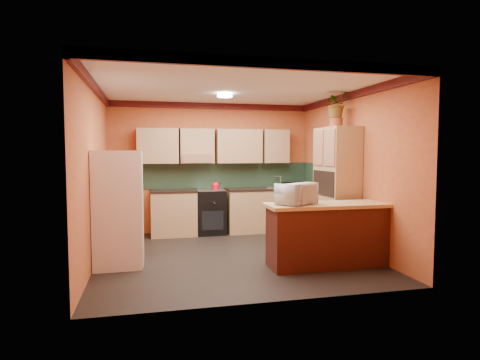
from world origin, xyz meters
The scene contains 15 objects.
room_shell centered at (0.02, 0.28, 2.09)m, with size 4.24×4.24×2.72m.
base_cabinets_back centered at (0.55, 1.80, 0.44)m, with size 3.65×0.60×0.88m, color tan.
countertop_back centered at (0.55, 1.80, 0.90)m, with size 3.65×0.62×0.04m, color black.
stove centered at (-0.08, 1.80, 0.46)m, with size 0.58×0.58×0.91m, color black.
kettle centered at (0.02, 1.75, 1.00)m, with size 0.17×0.17×0.18m, color #AE0B18, non-canonical shape.
sink centered at (1.32, 1.80, 0.94)m, with size 0.48×0.40×0.03m, color silver.
base_cabinets_right centered at (1.80, 1.11, 0.44)m, with size 0.60×0.80×0.88m, color tan.
countertop_right centered at (1.80, 1.11, 0.90)m, with size 0.62×0.80×0.04m, color black.
fridge centered at (-1.75, -0.22, 0.85)m, with size 0.68×0.66×1.70m, color white.
pantry centered at (1.85, 0.04, 1.05)m, with size 0.48×0.90×2.10m, color tan.
fern_pot centered at (1.85, 0.09, 2.18)m, with size 0.22×0.22×0.16m, color brown.
fern centered at (1.85, 0.09, 2.50)m, with size 0.43×0.37×0.48m, color tan.
breakfast_bar centered at (1.28, -0.91, 0.44)m, with size 1.80×0.55×0.88m, color #441510.
bar_top centered at (1.28, -0.91, 0.91)m, with size 1.90×0.65×0.05m, color tan.
microwave centered at (0.75, -0.91, 1.08)m, with size 0.56×0.38×0.31m, color white.
Camera 1 is at (-1.32, -6.29, 1.68)m, focal length 30.00 mm.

